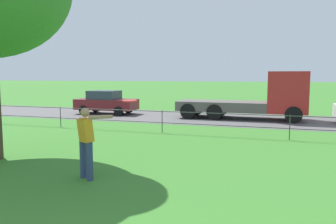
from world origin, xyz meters
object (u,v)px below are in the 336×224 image
at_px(person_thrower, 86,141).
at_px(frisbee, 130,101).
at_px(car_maroon_far_right, 106,102).
at_px(flatbed_truck_far_left, 260,98).

distance_m(person_thrower, frisbee, 2.48).
bearing_deg(person_thrower, frisbee, -36.72).
bearing_deg(frisbee, person_thrower, 143.28).
height_order(frisbee, car_maroon_far_right, frisbee).
relative_size(person_thrower, car_maroon_far_right, 0.43).
relative_size(car_maroon_far_right, flatbed_truck_far_left, 0.56).
height_order(person_thrower, flatbed_truck_far_left, flatbed_truck_far_left).
xyz_separation_m(person_thrower, frisbee, (1.79, -1.33, 1.10)).
xyz_separation_m(person_thrower, car_maroon_far_right, (-6.44, 12.62, -0.17)).
distance_m(frisbee, flatbed_truck_far_left, 14.32).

